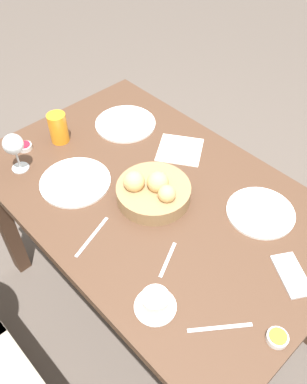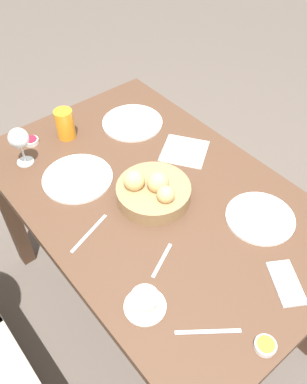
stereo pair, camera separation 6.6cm
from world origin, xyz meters
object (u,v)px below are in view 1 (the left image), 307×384
(jam_bowl_honey, at_px, (277,338))
(cell_phone, at_px, (292,275))
(plate_far_center, at_px, (75,182))
(coffee_cup, at_px, (155,302))
(juice_glass, at_px, (58,128))
(jam_bowl_berry, at_px, (25,147))
(knife_silver, at_px, (220,328))
(plate_near_right, at_px, (125,124))
(fork_silver, at_px, (92,236))
(wine_glass, at_px, (13,145))
(bread_basket, at_px, (153,191))
(napkin, at_px, (180,150))
(spoon_coffee, at_px, (168,260))
(plate_near_left, at_px, (261,212))

(jam_bowl_honey, distance_m, cell_phone, 0.21)
(plate_far_center, xyz_separation_m, coffee_cup, (-0.56, 0.13, 0.02))
(plate_far_center, relative_size, juice_glass, 2.08)
(plate_far_center, height_order, jam_bowl_berry, jam_bowl_berry)
(coffee_cup, xyz_separation_m, knife_silver, (-0.16, -0.09, -0.03))
(plate_near_right, relative_size, fork_silver, 1.47)
(plate_near_right, height_order, wine_glass, wine_glass)
(bread_basket, xyz_separation_m, jam_bowl_honey, (-0.60, 0.11, -0.03))
(knife_silver, distance_m, napkin, 0.74)
(jam_bowl_berry, bearing_deg, wine_glass, 140.97)
(plate_far_center, xyz_separation_m, jam_bowl_berry, (0.29, 0.03, 0.01))
(spoon_coffee, xyz_separation_m, cell_phone, (-0.29, -0.23, 0.00))
(plate_far_center, distance_m, jam_bowl_honey, 0.85)
(wine_glass, height_order, napkin, wine_glass)
(spoon_coffee, bearing_deg, coffee_cup, 122.99)
(plate_near_right, bearing_deg, napkin, -169.99)
(napkin, bearing_deg, knife_silver, 142.63)
(bread_basket, distance_m, coffee_cup, 0.42)
(jam_bowl_honey, bearing_deg, bread_basket, -10.42)
(wine_glass, bearing_deg, jam_bowl_berry, -39.03)
(plate_near_right, height_order, jam_bowl_berry, jam_bowl_berry)
(plate_near_left, bearing_deg, coffee_cup, 90.87)
(plate_far_center, relative_size, jam_bowl_honey, 4.45)
(fork_silver, xyz_separation_m, knife_silver, (-0.49, -0.06, 0.00))
(plate_far_center, distance_m, wine_glass, 0.25)
(fork_silver, bearing_deg, jam_bowl_berry, -7.83)
(plate_near_right, distance_m, juice_glass, 0.28)
(plate_near_left, height_order, cell_phone, plate_near_left)
(juice_glass, xyz_separation_m, jam_bowl_honey, (-1.09, 0.06, -0.05))
(juice_glass, xyz_separation_m, knife_silver, (-0.96, 0.14, -0.06))
(bread_basket, height_order, plate_near_right, bread_basket)
(plate_far_center, relative_size, wine_glass, 1.65)
(juice_glass, bearing_deg, spoon_coffee, 172.74)
(knife_silver, xyz_separation_m, napkin, (0.59, -0.45, 0.00))
(cell_phone, bearing_deg, juice_glass, 7.89)
(spoon_coffee, bearing_deg, fork_silver, 26.40)
(jam_bowl_honey, bearing_deg, spoon_coffee, 5.07)
(plate_far_center, bearing_deg, fork_silver, 155.80)
(plate_near_right, bearing_deg, wine_glass, 82.05)
(fork_silver, relative_size, spoon_coffee, 1.38)
(napkin, distance_m, cell_phone, 0.65)
(plate_near_right, relative_size, napkin, 1.09)
(juice_glass, xyz_separation_m, cell_phone, (-1.00, -0.14, -0.06))
(juice_glass, distance_m, knife_silver, 0.98)
(coffee_cup, xyz_separation_m, cell_phone, (-0.20, -0.37, -0.02))
(plate_near_right, relative_size, coffee_cup, 2.12)
(napkin, bearing_deg, plate_near_left, 175.04)
(coffee_cup, bearing_deg, plate_far_center, -12.81)
(wine_glass, bearing_deg, juice_glass, -80.03)
(bread_basket, relative_size, juice_glass, 2.09)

